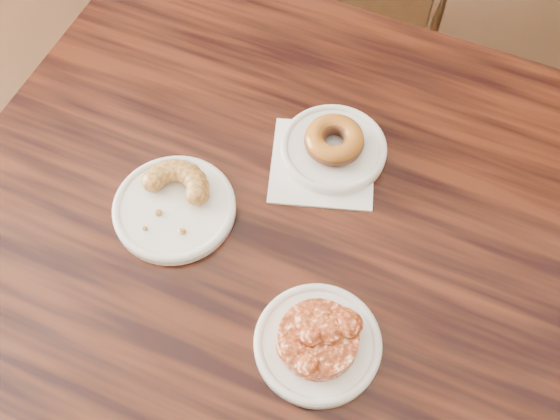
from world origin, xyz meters
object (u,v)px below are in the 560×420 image
(glazed_donut, at_px, (334,140))
(cruller_fragment, at_px, (172,201))
(cafe_table, at_px, (271,333))
(apple_fritter, at_px, (318,338))

(glazed_donut, bearing_deg, cruller_fragment, -137.19)
(cafe_table, bearing_deg, cruller_fragment, -175.74)
(cafe_table, bearing_deg, apple_fritter, -43.86)
(apple_fritter, relative_size, cruller_fragment, 1.25)
(apple_fritter, distance_m, cruller_fragment, 0.29)
(apple_fritter, height_order, cruller_fragment, apple_fritter)
(cafe_table, xyz_separation_m, apple_fritter, (0.11, -0.13, 0.40))
(apple_fritter, xyz_separation_m, cruller_fragment, (-0.26, 0.13, -0.00))
(cafe_table, distance_m, apple_fritter, 0.44)
(apple_fritter, bearing_deg, glazed_donut, 103.12)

